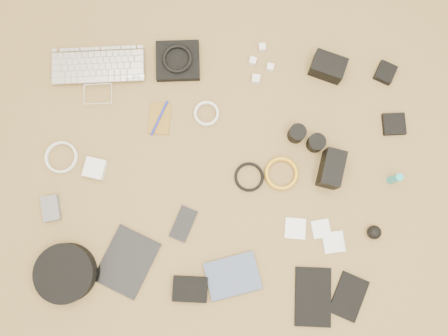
# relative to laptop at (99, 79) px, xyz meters

# --- Properties ---
(room_shell) EXTENTS (4.04, 4.04, 2.58)m
(room_shell) POSITION_rel_laptop_xyz_m (0.52, -0.35, 1.24)
(room_shell) COLOR olive
(room_shell) RESTS_ON ground
(laptop) EXTENTS (0.40, 0.30, 0.03)m
(laptop) POSITION_rel_laptop_xyz_m (0.00, 0.00, 0.00)
(laptop) COLOR silver
(laptop) RESTS_ON ground
(headphone_pouch) EXTENTS (0.19, 0.18, 0.03)m
(headphone_pouch) POSITION_rel_laptop_xyz_m (0.31, 0.10, 0.00)
(headphone_pouch) COLOR black
(headphone_pouch) RESTS_ON ground
(headphones) EXTENTS (0.16, 0.16, 0.02)m
(headphones) POSITION_rel_laptop_xyz_m (0.31, 0.10, 0.02)
(headphones) COLOR black
(headphones) RESTS_ON headphone_pouch
(charger_a) EXTENTS (0.03, 0.03, 0.03)m
(charger_a) POSITION_rel_laptop_xyz_m (0.61, 0.12, -0.00)
(charger_a) COLOR silver
(charger_a) RESTS_ON ground
(charger_b) EXTENTS (0.03, 0.03, 0.03)m
(charger_b) POSITION_rel_laptop_xyz_m (0.64, 0.18, -0.00)
(charger_b) COLOR silver
(charger_b) RESTS_ON ground
(charger_c) EXTENTS (0.03, 0.03, 0.03)m
(charger_c) POSITION_rel_laptop_xyz_m (0.68, 0.10, -0.00)
(charger_c) COLOR silver
(charger_c) RESTS_ON ground
(charger_d) EXTENTS (0.03, 0.03, 0.03)m
(charger_d) POSITION_rel_laptop_xyz_m (0.62, 0.05, 0.00)
(charger_d) COLOR silver
(charger_d) RESTS_ON ground
(dslr_camera) EXTENTS (0.15, 0.12, 0.07)m
(dslr_camera) POSITION_rel_laptop_xyz_m (0.90, 0.11, 0.02)
(dslr_camera) COLOR black
(dslr_camera) RESTS_ON ground
(lens_pouch) EXTENTS (0.09, 0.10, 0.03)m
(lens_pouch) POSITION_rel_laptop_xyz_m (1.14, 0.11, -0.00)
(lens_pouch) COLOR black
(lens_pouch) RESTS_ON ground
(notebook_olive) EXTENTS (0.08, 0.13, 0.01)m
(notebook_olive) POSITION_rel_laptop_xyz_m (0.26, -0.14, -0.01)
(notebook_olive) COLOR brown
(notebook_olive) RESTS_ON ground
(pen_blue) EXTENTS (0.06, 0.14, 0.01)m
(pen_blue) POSITION_rel_laptop_xyz_m (0.26, -0.14, -0.00)
(pen_blue) COLOR #121C99
(pen_blue) RESTS_ON notebook_olive
(cable_white_a) EXTENTS (0.12, 0.12, 0.01)m
(cable_white_a) POSITION_rel_laptop_xyz_m (0.44, -0.11, -0.01)
(cable_white_a) COLOR silver
(cable_white_a) RESTS_ON ground
(lens_a) EXTENTS (0.08, 0.08, 0.07)m
(lens_a) POSITION_rel_laptop_xyz_m (0.79, -0.17, 0.02)
(lens_a) COLOR black
(lens_a) RESTS_ON ground
(lens_b) EXTENTS (0.08, 0.08, 0.06)m
(lens_b) POSITION_rel_laptop_xyz_m (0.87, -0.20, 0.02)
(lens_b) COLOR black
(lens_b) RESTS_ON ground
(card_reader) EXTENTS (0.10, 0.10, 0.02)m
(card_reader) POSITION_rel_laptop_xyz_m (1.18, -0.09, -0.00)
(card_reader) COLOR black
(card_reader) RESTS_ON ground
(power_brick) EXTENTS (0.09, 0.09, 0.03)m
(power_brick) POSITION_rel_laptop_xyz_m (0.03, -0.36, 0.00)
(power_brick) COLOR silver
(power_brick) RESTS_ON ground
(cable_white_b) EXTENTS (0.14, 0.14, 0.01)m
(cable_white_b) POSITION_rel_laptop_xyz_m (-0.11, -0.33, -0.01)
(cable_white_b) COLOR silver
(cable_white_b) RESTS_ON ground
(cable_black) EXTENTS (0.14, 0.14, 0.01)m
(cable_black) POSITION_rel_laptop_xyz_m (0.62, -0.35, -0.01)
(cable_black) COLOR black
(cable_black) RESTS_ON ground
(cable_yellow) EXTENTS (0.15, 0.15, 0.01)m
(cable_yellow) POSITION_rel_laptop_xyz_m (0.75, -0.32, -0.01)
(cable_yellow) COLOR #CA9117
(cable_yellow) RESTS_ON ground
(flash) EXTENTS (0.10, 0.15, 0.10)m
(flash) POSITION_rel_laptop_xyz_m (0.93, -0.30, 0.04)
(flash) COLOR black
(flash) RESTS_ON ground
(lens_cleaner) EXTENTS (0.03, 0.03, 0.10)m
(lens_cleaner) POSITION_rel_laptop_xyz_m (1.17, -0.32, 0.03)
(lens_cleaner) COLOR #1AA5AE
(lens_cleaner) RESTS_ON ground
(battery_charger) EXTENTS (0.09, 0.11, 0.03)m
(battery_charger) POSITION_rel_laptop_xyz_m (-0.12, -0.52, -0.00)
(battery_charger) COLOR #5A5B60
(battery_charger) RESTS_ON ground
(tablet) EXTENTS (0.25, 0.28, 0.01)m
(tablet) POSITION_rel_laptop_xyz_m (0.19, -0.70, -0.01)
(tablet) COLOR black
(tablet) RESTS_ON ground
(phone) EXTENTS (0.10, 0.14, 0.01)m
(phone) POSITION_rel_laptop_xyz_m (0.39, -0.54, -0.01)
(phone) COLOR black
(phone) RESTS_ON ground
(filter_case_left) EXTENTS (0.08, 0.08, 0.01)m
(filter_case_left) POSITION_rel_laptop_xyz_m (0.81, -0.53, -0.01)
(filter_case_left) COLOR silver
(filter_case_left) RESTS_ON ground
(filter_case_mid) EXTENTS (0.08, 0.08, 0.01)m
(filter_case_mid) POSITION_rel_laptop_xyz_m (0.91, -0.52, -0.01)
(filter_case_mid) COLOR silver
(filter_case_mid) RESTS_ON ground
(filter_case_right) EXTENTS (0.09, 0.09, 0.01)m
(filter_case_right) POSITION_rel_laptop_xyz_m (0.96, -0.57, -0.01)
(filter_case_right) COLOR silver
(filter_case_right) RESTS_ON ground
(air_blower) EXTENTS (0.06, 0.06, 0.05)m
(air_blower) POSITION_rel_laptop_xyz_m (1.10, -0.52, 0.01)
(air_blower) COLOR black
(air_blower) RESTS_ON ground
(headphone_case) EXTENTS (0.28, 0.28, 0.06)m
(headphone_case) POSITION_rel_laptop_xyz_m (-0.03, -0.76, 0.02)
(headphone_case) COLOR black
(headphone_case) RESTS_ON ground
(drive_case) EXTENTS (0.13, 0.09, 0.03)m
(drive_case) POSITION_rel_laptop_xyz_m (0.43, -0.78, 0.00)
(drive_case) COLOR black
(drive_case) RESTS_ON ground
(paperback) EXTENTS (0.23, 0.20, 0.02)m
(paperback) POSITION_rel_laptop_xyz_m (0.61, -0.79, -0.00)
(paperback) COLOR #3F4D6B
(paperback) RESTS_ON ground
(notebook_black_a) EXTENTS (0.14, 0.22, 0.02)m
(notebook_black_a) POSITION_rel_laptop_xyz_m (0.89, -0.77, -0.01)
(notebook_black_a) COLOR black
(notebook_black_a) RESTS_ON ground
(notebook_black_b) EXTENTS (0.15, 0.19, 0.01)m
(notebook_black_b) POSITION_rel_laptop_xyz_m (1.02, -0.76, -0.01)
(notebook_black_b) COLOR black
(notebook_black_b) RESTS_ON ground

